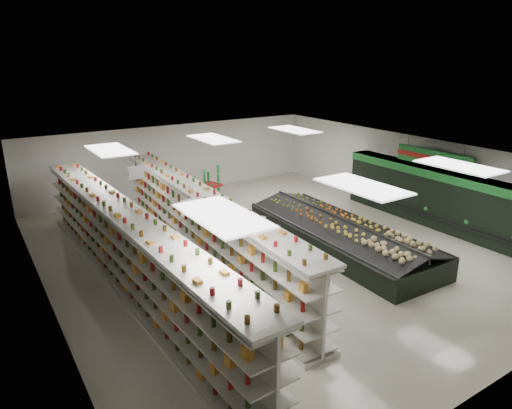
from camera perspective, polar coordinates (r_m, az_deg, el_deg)
floor at (r=15.69m, az=1.80°, el=-5.43°), size 16.00×16.00×0.00m
ceiling at (r=14.70m, az=1.93°, el=6.07°), size 14.00×16.00×0.02m
wall_back at (r=21.93m, az=-10.17°, el=5.63°), size 14.00×0.02×3.20m
wall_front at (r=10.20m, az=28.98°, el=-11.78°), size 14.00×0.02×3.20m
wall_left at (r=12.75m, az=-25.10°, el=-5.23°), size 0.02×16.00×3.20m
wall_right at (r=19.81m, az=18.79°, el=3.56°), size 0.02×16.00×3.20m
produce_wall_case at (r=18.68m, az=21.32°, el=1.27°), size 0.93×8.00×2.20m
aisle_sign_near at (r=11.31m, az=-8.20°, el=-0.26°), size 0.52×0.06×0.75m
aisle_sign_far at (r=14.90m, az=-14.75°, el=3.87°), size 0.52×0.06×0.75m
hortifruti_banner at (r=18.11m, az=21.30°, el=5.39°), size 0.12×3.20×0.95m
gondola_left at (r=13.08m, az=-15.60°, el=-6.08°), size 1.52×13.44×2.32m
gondola_center at (r=14.84m, az=-6.96°, el=-2.73°), size 1.54×12.86×2.22m
produce_island at (r=15.78m, az=10.40°, el=-3.63°), size 2.87×7.44×1.10m
soda_endcap at (r=20.00m, az=-6.16°, el=2.09°), size 1.44×1.21×1.57m
shopper_main at (r=14.16m, az=0.58°, el=-4.52°), size 0.64×0.47×1.64m
shopper_background at (r=17.45m, az=-17.90°, el=-0.97°), size 0.54×0.82×1.63m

